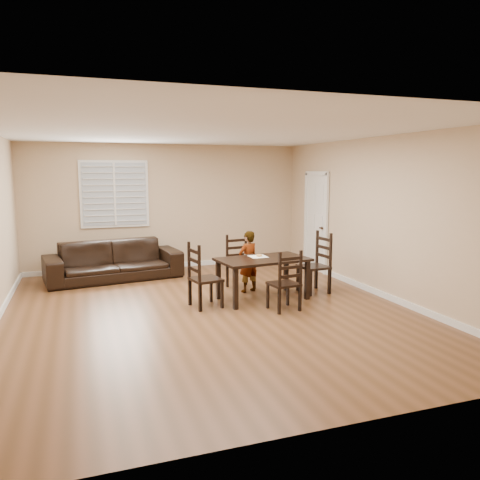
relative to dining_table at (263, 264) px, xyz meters
The scene contains 11 objects.
ground 1.25m from the dining_table, 158.97° to the right, with size 7.00×7.00×0.00m, color brown.
room 1.57m from the dining_table, 167.69° to the right, with size 6.04×7.04×2.72m.
dining_table is the anchor object (origin of this frame).
chair_near 0.97m from the dining_table, 96.81° to the left, with size 0.48×0.46×0.97m.
chair_far 0.81m from the dining_table, 83.02° to the right, with size 0.47×0.45×0.94m.
chair_left 1.15m from the dining_table, behind, with size 0.50×0.53×1.03m.
chair_right 1.15m from the dining_table, ahead, with size 0.49×0.52×1.07m.
child 0.54m from the dining_table, 96.86° to the left, with size 0.40×0.26×1.09m, color gray.
napkin 0.19m from the dining_table, 96.86° to the left, with size 0.28×0.28×0.00m, color white.
donut 0.20m from the dining_table, 90.52° to the left, with size 0.10×0.10×0.04m.
sofa 3.22m from the dining_table, 134.26° to the left, with size 2.58×1.01×0.75m, color black.
Camera 1 is at (-1.81, -6.68, 2.12)m, focal length 35.00 mm.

